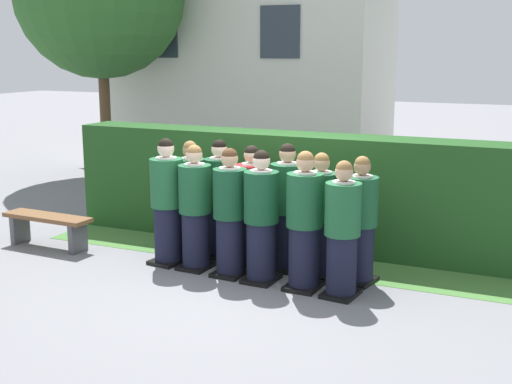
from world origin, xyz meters
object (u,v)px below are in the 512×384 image
object	(u,v)px
student_rear_row_3	(287,210)
student_rear_row_5	(360,223)
student_rear_row_4	(321,218)
student_front_row_5	(342,233)
student_front_row_1	(195,210)
student_rear_row_0	(191,200)
wooden_bench	(48,224)
student_front_row_2	(230,216)
student_rear_row_1	(220,202)
student_front_row_0	(167,204)
student_front_row_4	(304,224)
student_front_row_3	(261,220)
student_in_red_blazer	(252,208)

from	to	relation	value
student_rear_row_3	student_rear_row_5	distance (m)	1.01
student_rear_row_4	student_front_row_5	bearing A→B (deg)	-51.60
student_front_row_1	student_rear_row_0	xyz separation A→B (m)	(-0.41, 0.62, -0.02)
student_rear_row_5	wooden_bench	size ratio (longest dim) A/B	1.12
student_front_row_2	student_rear_row_1	size ratio (longest dim) A/B	0.99
student_front_row_1	student_rear_row_1	size ratio (longest dim) A/B	1.00
student_front_row_2	student_rear_row_0	world-z (taller)	student_front_row_2
wooden_bench	student_front_row_5	bearing A→B (deg)	-1.95
student_front_row_0	student_front_row_4	xyz separation A→B (m)	(2.00, -0.19, -0.01)
student_front_row_0	student_rear_row_3	size ratio (longest dim) A/B	1.02
student_front_row_0	student_front_row_5	bearing A→B (deg)	-5.79
student_front_row_2	student_rear_row_4	bearing A→B (deg)	22.57
student_rear_row_1	student_front_row_2	bearing A→B (deg)	-52.89
student_front_row_4	wooden_bench	world-z (taller)	student_front_row_4
student_rear_row_4	student_rear_row_5	world-z (taller)	student_rear_row_4
student_front_row_1	student_front_row_4	bearing A→B (deg)	-5.22
student_front_row_3	student_rear_row_4	xyz separation A→B (m)	(0.59, 0.49, -0.03)
student_front_row_4	student_rear_row_5	size ratio (longest dim) A/B	1.06
student_rear_row_4	wooden_bench	world-z (taller)	student_rear_row_4
student_in_red_blazer	student_rear_row_3	bearing A→B (deg)	-4.64
student_front_row_4	student_in_red_blazer	xyz separation A→B (m)	(-0.97, 0.63, -0.04)
student_rear_row_0	student_rear_row_1	bearing A→B (deg)	-9.15
student_rear_row_5	wooden_bench	bearing A→B (deg)	-175.09
student_front_row_1	wooden_bench	xyz separation A→B (m)	(-2.41, -0.06, -0.43)
student_front_row_1	student_in_red_blazer	world-z (taller)	student_front_row_1
student_rear_row_5	student_front_row_4	bearing A→B (deg)	-139.22
student_front_row_0	student_front_row_5	world-z (taller)	student_front_row_0
student_front_row_3	wooden_bench	world-z (taller)	student_front_row_3
student_rear_row_1	student_rear_row_5	distance (m)	2.03
student_front_row_0	student_rear_row_1	xyz separation A→B (m)	(0.53, 0.49, -0.02)
student_front_row_0	student_front_row_1	distance (m)	0.45
student_front_row_3	student_rear_row_4	size ratio (longest dim) A/B	1.04
student_front_row_3	student_in_red_blazer	distance (m)	0.72
student_rear_row_0	student_rear_row_3	size ratio (longest dim) A/B	0.96
student_front_row_0	student_in_red_blazer	world-z (taller)	student_front_row_0
student_front_row_3	student_rear_row_3	distance (m)	0.57
student_front_row_0	student_front_row_5	size ratio (longest dim) A/B	1.06
student_front_row_0	student_front_row_3	bearing A→B (deg)	-6.27
student_front_row_1	student_rear_row_0	distance (m)	0.74
student_rear_row_0	student_front_row_2	bearing A→B (deg)	-35.58
student_rear_row_1	student_rear_row_0	bearing A→B (deg)	170.85
student_front_row_4	student_front_row_3	bearing A→B (deg)	177.14
student_front_row_2	student_rear_row_5	distance (m)	1.62
student_front_row_4	student_front_row_1	bearing A→B (deg)	174.78
student_front_row_1	student_front_row_3	bearing A→B (deg)	-6.59
student_front_row_3	student_in_red_blazer	size ratio (longest dim) A/B	1.03
student_front_row_5	student_front_row_1	bearing A→B (deg)	174.16
student_front_row_0	student_rear_row_5	xyz separation A→B (m)	(2.55, 0.29, -0.06)
student_front_row_1	student_rear_row_5	size ratio (longest dim) A/B	1.04
student_rear_row_1	student_rear_row_4	distance (m)	1.51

